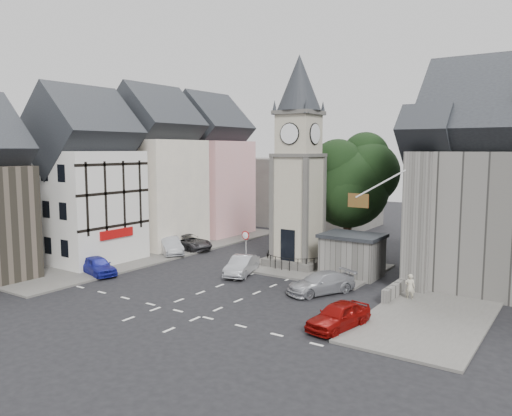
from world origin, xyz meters
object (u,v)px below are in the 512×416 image
Objects in this scene: stone_shelter at (352,255)px; car_west_blue at (98,266)px; clock_tower at (298,163)px; pedestrian at (410,287)px; car_east_red at (339,316)px.

car_west_blue is at bearing -146.87° from stone_shelter.
clock_tower is at bearing 174.16° from stone_shelter.
car_west_blue is 2.39× the size of pedestrian.
stone_shelter reaches higher than car_east_red.
car_east_red is 6.99m from pedestrian.
clock_tower is 9.75× the size of pedestrian.
clock_tower is 4.08× the size of car_west_blue.
car_east_red is at bearing -52.08° from clock_tower.
stone_shelter reaches higher than pedestrian.
car_east_red reaches higher than car_west_blue.
pedestrian reaches higher than car_east_red.
car_west_blue is (-10.76, -10.65, -7.44)m from clock_tower.
pedestrian is (20.90, 6.46, 0.15)m from car_west_blue.
car_east_red is 2.44× the size of pedestrian.
stone_shelter is at bearing 120.81° from car_east_red.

